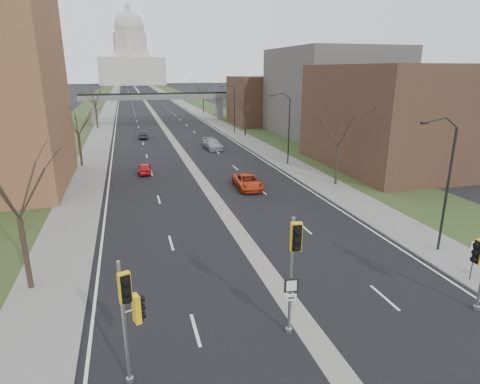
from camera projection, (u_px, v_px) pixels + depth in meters
name	position (u px, v px, depth m)	size (l,w,h in m)	color
ground	(314.00, 338.00, 17.85)	(700.00, 700.00, 0.00)	black
road_surface	(144.00, 100.00, 155.88)	(20.00, 600.00, 0.01)	black
median_strip	(144.00, 100.00, 155.88)	(1.20, 600.00, 0.02)	gray
sidewalk_right	(175.00, 99.00, 158.97)	(4.00, 600.00, 0.12)	gray
sidewalk_left	(112.00, 100.00, 152.76)	(4.00, 600.00, 0.12)	gray
grass_verge_right	(190.00, 99.00, 160.53)	(8.00, 600.00, 0.10)	#2D3C1C
grass_verge_left	(95.00, 101.00, 151.21)	(8.00, 600.00, 0.10)	#2D3C1C
commercial_block_near	(397.00, 117.00, 48.07)	(16.00, 20.00, 12.00)	#503925
commercial_block_mid	(331.00, 93.00, 70.75)	(18.00, 22.00, 15.00)	#5F5C57
commercial_block_far	(266.00, 101.00, 86.49)	(14.00, 14.00, 10.00)	#503925
pedestrian_bridge	(158.00, 100.00, 90.04)	(34.00, 3.00, 6.45)	slate
capitol	(131.00, 59.00, 306.86)	(48.00, 42.00, 55.75)	beige
streetlight_near	(443.00, 147.00, 24.17)	(2.61, 0.20, 8.70)	black
streetlight_mid	(283.00, 109.00, 48.10)	(2.61, 0.20, 8.70)	black
streetlight_far	(230.00, 95.00, 72.02)	(2.61, 0.20, 8.70)	black
tree_left_a	(11.00, 171.00, 19.90)	(7.20, 7.20, 9.40)	#382B21
tree_left_b	(76.00, 115.00, 47.62)	(6.75, 6.75, 8.81)	#382B21
tree_left_c	(94.00, 93.00, 78.67)	(7.65, 7.65, 9.99)	#382B21
tree_right_a	(340.00, 120.00, 39.51)	(7.20, 7.20, 9.40)	#382B21
tree_right_b	(245.00, 103.00, 70.12)	(6.30, 6.30, 8.22)	#382B21
tree_right_c	(203.00, 87.00, 106.57)	(7.65, 7.65, 9.99)	#382B21
signal_pole_left	(129.00, 307.00, 14.32)	(0.86, 1.13, 5.11)	gray
signal_pole_median	(294.00, 258.00, 16.81)	(0.66, 0.93, 5.60)	gray
speed_limit_sign	(474.00, 253.00, 22.13)	(0.48, 0.22, 2.35)	black
car_left_near	(145.00, 168.00, 45.90)	(1.45, 3.61, 1.23)	red
car_left_far	(143.00, 135.00, 69.09)	(1.39, 3.98, 1.31)	black
car_right_near	(248.00, 182.00, 40.08)	(2.33, 5.06, 1.41)	#B83713
car_right_mid	(213.00, 144.00, 59.82)	(2.13, 5.23, 1.52)	#929299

